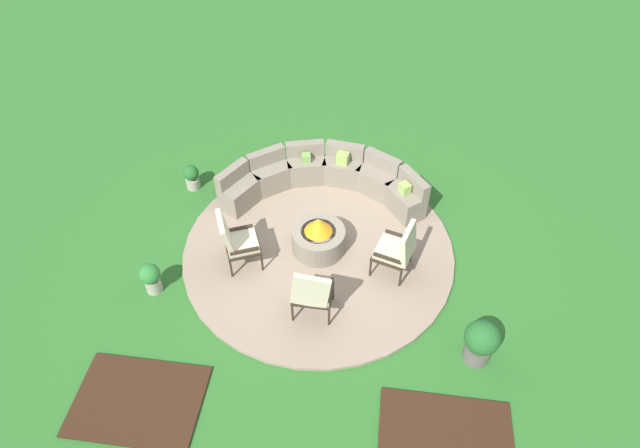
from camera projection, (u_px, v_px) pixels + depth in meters
name	position (u px, v px, depth m)	size (l,w,h in m)	color
ground_plane	(318.00, 250.00, 9.42)	(24.00, 24.00, 0.00)	#2D6B28
patio_circle	(318.00, 249.00, 9.40)	(4.64, 4.64, 0.06)	gray
mulch_bed_left	(138.00, 401.00, 7.47)	(1.75, 1.25, 0.04)	#382114
mulch_bed_right	(446.00, 440.00, 7.09)	(1.75, 1.25, 0.04)	#382114
fire_pit	(318.00, 237.00, 9.18)	(0.91, 0.91, 0.71)	gray
curved_stone_bench	(324.00, 179.00, 10.15)	(3.77, 1.59, 0.79)	gray
lounge_chair_front_left	(236.00, 240.00, 8.75)	(0.76, 0.76, 1.09)	#2D2319
lounge_chair_front_right	(312.00, 292.00, 8.03)	(0.61, 0.53, 1.08)	#2D2319
lounge_chair_back_left	(398.00, 248.00, 8.65)	(0.73, 0.74, 1.01)	#2D2319
potted_plant_0	(192.00, 177.00, 10.37)	(0.30, 0.30, 0.50)	#A89E8E
potted_plant_1	(481.00, 341.00, 7.67)	(0.51, 0.51, 0.77)	#605B56
potted_plant_2	(151.00, 277.00, 8.60)	(0.34, 0.34, 0.57)	#A89E8E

